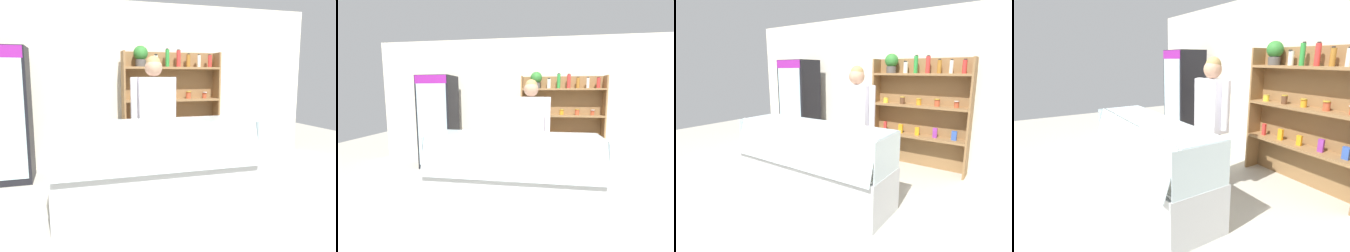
# 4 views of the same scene
# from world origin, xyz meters

# --- Properties ---
(ground_plane) EXTENTS (12.00, 12.00, 0.00)m
(ground_plane) POSITION_xyz_m (0.00, 0.00, 0.00)
(ground_plane) COLOR #B7B2A3
(back_wall) EXTENTS (6.80, 0.10, 2.70)m
(back_wall) POSITION_xyz_m (0.00, 2.14, 1.35)
(back_wall) COLOR silver
(back_wall) RESTS_ON ground
(drinks_fridge) EXTENTS (0.68, 0.60, 1.89)m
(drinks_fridge) POSITION_xyz_m (-1.83, 1.58, 0.95)
(drinks_fridge) COLOR black
(drinks_fridge) RESTS_ON ground
(shelving_unit) EXTENTS (1.65, 0.29, 1.97)m
(shelving_unit) POSITION_xyz_m (0.66, 1.87, 1.10)
(shelving_unit) COLOR olive
(shelving_unit) RESTS_ON ground
(deli_display_case) EXTENTS (2.19, 0.73, 1.01)m
(deli_display_case) POSITION_xyz_m (-0.08, -0.03, 0.31)
(deli_display_case) COLOR silver
(deli_display_case) RESTS_ON ground
(shop_clerk) EXTENTS (0.61, 0.25, 1.75)m
(shop_clerk) POSITION_xyz_m (0.11, 0.76, 1.04)
(shop_clerk) COLOR #2D2D38
(shop_clerk) RESTS_ON ground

